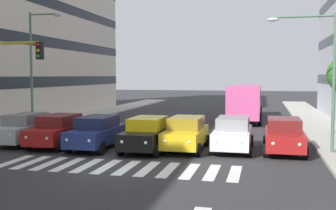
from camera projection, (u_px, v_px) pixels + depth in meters
The scene contains 12 objects.
ground_plane at pixel (117, 167), 17.19m from camera, with size 180.00×180.00×0.00m, color #2D2D30.
crosswalk_markings at pixel (117, 167), 17.19m from camera, with size 10.35×2.80×0.01m.
car_0 at pixel (284, 135), 20.39m from camera, with size 2.02×4.44×1.72m.
car_1 at pixel (233, 134), 20.93m from camera, with size 2.02×4.44×1.72m.
car_2 at pixel (186, 133), 21.05m from camera, with size 2.02×4.44×1.72m.
car_3 at pixel (147, 134), 20.86m from camera, with size 2.02×4.44×1.72m.
car_4 at pixel (97, 132), 21.45m from camera, with size 2.02×4.44×1.72m.
car_5 at pixel (58, 130), 22.22m from camera, with size 2.02×4.44×1.72m.
car_6 at pixel (25, 128), 22.94m from camera, with size 2.02×4.44×1.72m.
bus_behind_traffic at pixel (245, 99), 35.10m from camera, with size 2.78×10.50×3.00m.
street_lamp_left at pixel (322, 66), 19.56m from camera, with size 3.25×0.28×6.72m.
street_lamp_right at pixel (35, 61), 27.27m from camera, with size 2.37×0.28×7.94m.
Camera 1 is at (-6.00, 16.00, 3.87)m, focal length 43.39 mm.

